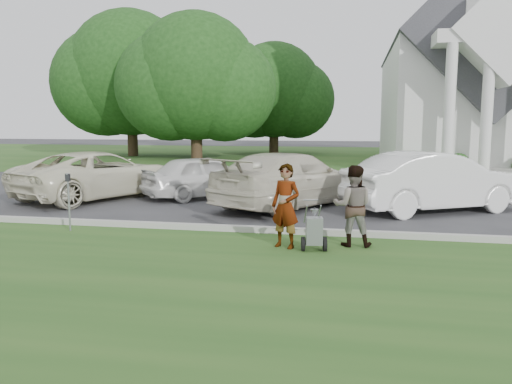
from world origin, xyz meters
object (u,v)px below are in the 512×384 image
(tree_left, at_px, (195,83))
(car_c, at_px, (290,179))
(person_right, at_px, (353,207))
(car_a, at_px, (99,175))
(car_d, at_px, (434,182))
(car_b, at_px, (205,176))
(tree_back, at_px, (274,95))
(person_left, at_px, (286,207))
(striping_cart, at_px, (314,232))
(tree_far, at_px, (130,79))
(parking_meter_near, at_px, (69,195))
(church, at_px, (465,66))

(tree_left, height_order, car_c, tree_left)
(person_right, relative_size, car_a, 0.29)
(tree_left, relative_size, car_d, 2.09)
(car_b, relative_size, car_d, 0.82)
(person_right, xyz_separation_m, car_a, (-8.26, 5.10, -0.04))
(tree_left, bearing_deg, car_b, -71.24)
(tree_back, xyz_separation_m, car_d, (8.64, -25.76, -3.89))
(tree_left, distance_m, car_b, 17.89)
(tree_back, relative_size, person_left, 5.76)
(striping_cart, relative_size, car_b, 0.24)
(tree_far, height_order, parking_meter_near, tree_far)
(parking_meter_near, xyz_separation_m, car_c, (4.52, 4.46, -0.04))
(church, distance_m, car_d, 20.04)
(parking_meter_near, bearing_deg, striping_cart, -7.30)
(tree_far, relative_size, person_left, 6.97)
(car_b, bearing_deg, car_d, -143.62)
(church, distance_m, person_right, 24.86)
(car_c, height_order, car_d, car_d)
(tree_left, height_order, car_d, tree_left)
(striping_cart, relative_size, person_left, 0.61)
(tree_far, height_order, car_a, tree_far)
(person_right, height_order, car_b, person_right)
(parking_meter_near, xyz_separation_m, car_d, (8.58, 4.35, -0.01))
(tree_left, relative_size, person_left, 6.37)
(tree_back, height_order, car_d, tree_back)
(tree_far, xyz_separation_m, parking_meter_near, (10.06, -25.10, -4.84))
(person_left, height_order, parking_meter_near, person_left)
(tree_back, bearing_deg, car_d, -71.46)
(car_d, bearing_deg, church, -42.65)
(tree_far, xyz_separation_m, car_c, (14.58, -20.65, -4.89))
(striping_cart, distance_m, car_a, 9.42)
(tree_left, xyz_separation_m, car_a, (2.16, -17.18, -4.33))
(person_right, height_order, parking_meter_near, person_right)
(tree_left, height_order, car_a, tree_left)
(tree_far, xyz_separation_m, person_left, (15.12, -25.69, -4.86))
(church, bearing_deg, car_a, -129.05)
(church, height_order, car_c, church)
(person_left, relative_size, car_b, 0.40)
(car_c, bearing_deg, person_left, 126.04)
(tree_left, bearing_deg, parking_meter_near, -79.59)
(striping_cart, distance_m, car_d, 5.88)
(tree_far, bearing_deg, person_left, -59.52)
(church, distance_m, person_left, 25.60)
(church, xyz_separation_m, car_c, (-8.44, -18.78, -5.13))
(parking_meter_near, xyz_separation_m, car_b, (1.52, 5.68, -0.14))
(car_a, distance_m, car_d, 10.49)
(car_b, bearing_deg, person_left, 166.55)
(tree_far, bearing_deg, person_right, -57.01)
(car_b, bearing_deg, car_a, 59.68)
(car_a, xyz_separation_m, car_b, (3.42, 0.76, -0.07))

